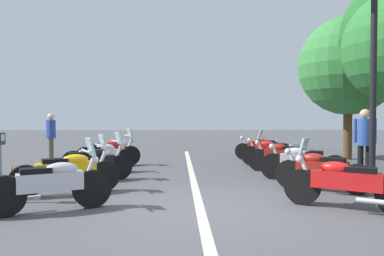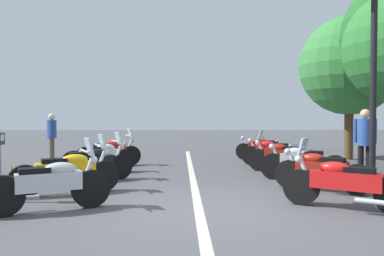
# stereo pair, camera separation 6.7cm
# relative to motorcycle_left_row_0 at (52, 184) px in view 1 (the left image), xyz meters

# --- Properties ---
(ground_plane) EXTENTS (80.00, 80.00, 0.00)m
(ground_plane) POSITION_rel_motorcycle_left_row_0_xyz_m (0.13, -2.47, -0.47)
(ground_plane) COLOR #4C4C51
(lane_centre_stripe) EXTENTS (14.87, 0.16, 0.01)m
(lane_centre_stripe) POSITION_rel_motorcycle_left_row_0_xyz_m (3.67, -2.47, -0.47)
(lane_centre_stripe) COLOR beige
(lane_centre_stripe) RESTS_ON ground_plane
(motorcycle_left_row_0) EXTENTS (1.05, 1.89, 1.22)m
(motorcycle_left_row_0) POSITION_rel_motorcycle_left_row_0_xyz_m (0.00, 0.00, 0.00)
(motorcycle_left_row_0) COLOR black
(motorcycle_left_row_0) RESTS_ON ground_plane
(motorcycle_left_row_1) EXTENTS (1.11, 2.03, 1.21)m
(motorcycle_left_row_1) POSITION_rel_motorcycle_left_row_0_xyz_m (1.45, 0.16, -0.00)
(motorcycle_left_row_1) COLOR black
(motorcycle_left_row_1) RESTS_ON ground_plane
(motorcycle_left_row_2) EXTENTS (1.15, 1.99, 1.20)m
(motorcycle_left_row_2) POSITION_rel_motorcycle_left_row_0_xyz_m (2.96, 0.05, -0.01)
(motorcycle_left_row_2) COLOR black
(motorcycle_left_row_2) RESTS_ON ground_plane
(motorcycle_left_row_3) EXTENTS (0.99, 1.94, 1.01)m
(motorcycle_left_row_3) POSITION_rel_motorcycle_left_row_0_xyz_m (4.36, 0.12, -0.01)
(motorcycle_left_row_3) COLOR black
(motorcycle_left_row_3) RESTS_ON ground_plane
(motorcycle_left_row_4) EXTENTS (1.03, 1.99, 1.21)m
(motorcycle_left_row_4) POSITION_rel_motorcycle_left_row_0_xyz_m (5.88, 0.13, -0.01)
(motorcycle_left_row_4) COLOR black
(motorcycle_left_row_4) RESTS_ON ground_plane
(motorcycle_right_row_0) EXTENTS (1.30, 1.87, 1.21)m
(motorcycle_right_row_0) POSITION_rel_motorcycle_left_row_0_xyz_m (-0.00, -4.93, -0.00)
(motorcycle_right_row_0) COLOR black
(motorcycle_right_row_0) RESTS_ON ground_plane
(motorcycle_right_row_1) EXTENTS (1.26, 1.75, 1.00)m
(motorcycle_right_row_1) POSITION_rel_motorcycle_left_row_0_xyz_m (1.56, -5.12, -0.02)
(motorcycle_right_row_1) COLOR black
(motorcycle_right_row_1) RESTS_ON ground_plane
(motorcycle_right_row_2) EXTENTS (1.02, 2.01, 1.01)m
(motorcycle_right_row_2) POSITION_rel_motorcycle_left_row_0_xyz_m (2.92, -5.17, -0.01)
(motorcycle_right_row_2) COLOR black
(motorcycle_right_row_2) RESTS_ON ground_plane
(motorcycle_right_row_3) EXTENTS (1.04, 1.96, 1.21)m
(motorcycle_right_row_3) POSITION_rel_motorcycle_left_row_0_xyz_m (4.41, -5.09, -0.00)
(motorcycle_right_row_3) COLOR black
(motorcycle_right_row_3) RESTS_ON ground_plane
(motorcycle_right_row_4) EXTENTS (0.97, 1.92, 1.00)m
(motorcycle_right_row_4) POSITION_rel_motorcycle_left_row_0_xyz_m (5.82, -5.11, -0.02)
(motorcycle_right_row_4) COLOR black
(motorcycle_right_row_4) RESTS_ON ground_plane
(motorcycle_right_row_5) EXTENTS (1.03, 2.04, 0.98)m
(motorcycle_right_row_5) POSITION_rel_motorcycle_left_row_0_xyz_m (7.49, -5.22, -0.03)
(motorcycle_right_row_5) COLOR black
(motorcycle_right_row_5) RESTS_ON ground_plane
(street_lamp_twin_globe) EXTENTS (0.32, 1.22, 4.65)m
(street_lamp_twin_globe) POSITION_rel_motorcycle_left_row_0_xyz_m (2.07, -6.48, 2.73)
(street_lamp_twin_globe) COLOR black
(street_lamp_twin_globe) RESTS_ON ground_plane
(parking_meter) EXTENTS (0.20, 0.15, 1.29)m
(parking_meter) POSITION_rel_motorcycle_left_row_0_xyz_m (0.73, 1.18, 0.42)
(parking_meter) COLOR slate
(parking_meter) RESTS_ON ground_plane
(traffic_cone_1) EXTENTS (0.36, 0.36, 0.61)m
(traffic_cone_1) POSITION_rel_motorcycle_left_row_0_xyz_m (1.50, 1.30, -0.18)
(traffic_cone_1) COLOR orange
(traffic_cone_1) RESTS_ON ground_plane
(bystander_0) EXTENTS (0.52, 0.32, 1.70)m
(bystander_0) POSITION_rel_motorcycle_left_row_0_xyz_m (7.05, 2.35, 0.53)
(bystander_0) COLOR brown
(bystander_0) RESTS_ON ground_plane
(bystander_1) EXTENTS (0.32, 0.47, 1.77)m
(bystander_1) POSITION_rel_motorcycle_left_row_0_xyz_m (2.82, -6.68, 0.57)
(bystander_1) COLOR black
(bystander_1) RESTS_ON ground_plane
(roadside_tree_2) EXTENTS (3.67, 3.67, 5.33)m
(roadside_tree_2) POSITION_rel_motorcycle_left_row_0_xyz_m (7.67, -8.44, 3.01)
(roadside_tree_2) COLOR brown
(roadside_tree_2) RESTS_ON ground_plane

